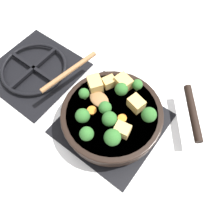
% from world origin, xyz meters
% --- Properties ---
extents(ground_plane, '(2.40, 2.40, 0.00)m').
position_xyz_m(ground_plane, '(0.00, 0.00, 0.00)').
color(ground_plane, white).
extents(front_burner_grate, '(0.31, 0.31, 0.03)m').
position_xyz_m(front_burner_grate, '(0.00, 0.00, 0.01)').
color(front_burner_grate, black).
rests_on(front_burner_grate, ground_plane).
extents(rear_burner_grate, '(0.31, 0.31, 0.03)m').
position_xyz_m(rear_burner_grate, '(0.00, 0.36, 0.01)').
color(rear_burner_grate, black).
rests_on(rear_burner_grate, ground_plane).
extents(skillet_pan, '(0.39, 0.42, 0.06)m').
position_xyz_m(skillet_pan, '(0.00, -0.00, 0.06)').
color(skillet_pan, black).
rests_on(skillet_pan, front_burner_grate).
extents(wooden_spoon, '(0.22, 0.21, 0.02)m').
position_xyz_m(wooden_spoon, '(0.02, 0.13, 0.09)').
color(wooden_spoon, olive).
rests_on(wooden_spoon, skillet_pan).
extents(tofu_cube_center_large, '(0.04, 0.05, 0.03)m').
position_xyz_m(tofu_cube_center_large, '(-0.03, -0.06, 0.10)').
color(tofu_cube_center_large, tan).
rests_on(tofu_cube_center_large, skillet_pan).
extents(tofu_cube_near_handle, '(0.05, 0.04, 0.03)m').
position_xyz_m(tofu_cube_near_handle, '(0.07, 0.07, 0.10)').
color(tofu_cube_near_handle, tan).
rests_on(tofu_cube_near_handle, skillet_pan).
extents(tofu_cube_east_chunk, '(0.05, 0.06, 0.04)m').
position_xyz_m(tofu_cube_east_chunk, '(0.09, 0.03, 0.10)').
color(tofu_cube_east_chunk, tan).
rests_on(tofu_cube_east_chunk, skillet_pan).
extents(tofu_cube_west_chunk, '(0.05, 0.05, 0.04)m').
position_xyz_m(tofu_cube_west_chunk, '(0.06, -0.05, 0.10)').
color(tofu_cube_west_chunk, tan).
rests_on(tofu_cube_west_chunk, skillet_pan).
extents(tofu_cube_back_piece, '(0.06, 0.06, 0.04)m').
position_xyz_m(tofu_cube_back_piece, '(0.04, 0.09, 0.10)').
color(tofu_cube_back_piece, tan).
rests_on(tofu_cube_back_piece, skillet_pan).
extents(broccoli_floret_near_spoon, '(0.05, 0.05, 0.05)m').
position_xyz_m(broccoli_floret_near_spoon, '(-0.07, -0.06, 0.11)').
color(broccoli_floret_near_spoon, '#709956').
rests_on(broccoli_floret_near_spoon, skillet_pan).
extents(broccoli_floret_center_top, '(0.04, 0.04, 0.05)m').
position_xyz_m(broccoli_floret_center_top, '(-0.11, 0.01, 0.11)').
color(broccoli_floret_center_top, '#709956').
rests_on(broccoli_floret_center_top, skillet_pan).
extents(broccoli_floret_east_rim, '(0.04, 0.04, 0.05)m').
position_xyz_m(broccoli_floret_east_rim, '(-0.01, 0.02, 0.11)').
color(broccoli_floret_east_rim, '#709956').
rests_on(broccoli_floret_east_rim, skillet_pan).
extents(broccoli_floret_west_rim, '(0.04, 0.04, 0.05)m').
position_xyz_m(broccoli_floret_west_rim, '(0.07, 0.01, 0.11)').
color(broccoli_floret_west_rim, '#709956').
rests_on(broccoli_floret_west_rim, skillet_pan).
extents(broccoli_floret_north_edge, '(0.04, 0.04, 0.05)m').
position_xyz_m(broccoli_floret_north_edge, '(-0.03, -0.02, 0.11)').
color(broccoli_floret_north_edge, '#709956').
rests_on(broccoli_floret_north_edge, skillet_pan).
extents(broccoli_floret_south_cluster, '(0.04, 0.04, 0.05)m').
position_xyz_m(broccoli_floret_south_cluster, '(-0.07, 0.05, 0.11)').
color(broccoli_floret_south_cluster, '#709956').
rests_on(broccoli_floret_south_cluster, skillet_pan).
extents(broccoli_floret_mid_floret, '(0.03, 0.03, 0.04)m').
position_xyz_m(broccoli_floret_mid_floret, '(-0.01, 0.10, 0.11)').
color(broccoli_floret_mid_floret, '#709956').
rests_on(broccoli_floret_mid_floret, skillet_pan).
extents(broccoli_floret_small_inner, '(0.04, 0.04, 0.05)m').
position_xyz_m(broccoli_floret_small_inner, '(0.04, -0.10, 0.11)').
color(broccoli_floret_small_inner, '#709956').
rests_on(broccoli_floret_small_inner, skillet_pan).
extents(broccoli_floret_tall_stem, '(0.03, 0.03, 0.04)m').
position_xyz_m(broccoli_floret_tall_stem, '(0.11, -0.01, 0.11)').
color(broccoli_floret_tall_stem, '#709956').
rests_on(broccoli_floret_tall_stem, skillet_pan).
extents(carrot_slice_orange_thin, '(0.03, 0.03, 0.01)m').
position_xyz_m(carrot_slice_orange_thin, '(0.00, -0.04, 0.08)').
color(carrot_slice_orange_thin, orange).
rests_on(carrot_slice_orange_thin, skillet_pan).
extents(carrot_slice_near_center, '(0.03, 0.03, 0.01)m').
position_xyz_m(carrot_slice_near_center, '(-0.03, 0.05, 0.08)').
color(carrot_slice_near_center, orange).
rests_on(carrot_slice_near_center, skillet_pan).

